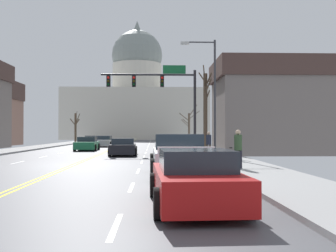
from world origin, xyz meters
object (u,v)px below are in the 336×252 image
Objects in this scene: sedan_near_03 at (195,180)px; sedan_oncoming_02 at (91,140)px; signal_gantry at (162,89)px; sedan_oncoming_00 at (87,144)px; pickup_truck_near_02 at (180,157)px; pedestrian_00 at (209,143)px; sedan_oncoming_01 at (104,142)px; sedan_near_01 at (174,152)px; pedestrian_01 at (238,147)px; sedan_near_00 at (123,147)px; street_lamp_right at (210,87)px; bicycle_parked at (230,156)px.

sedan_near_03 reaches higher than sedan_oncoming_02.
signal_gantry reaches higher than sedan_oncoming_00.
sedan_oncoming_02 is at bearing 103.18° from pickup_truck_near_02.
pedestrian_00 is (9.81, -11.29, 0.44)m from sedan_oncoming_00.
sedan_oncoming_01 is at bearing 115.08° from signal_gantry.
pickup_truck_near_02 is at bearing -88.73° from signal_gantry.
pedestrian_01 is (2.55, -5.27, 0.49)m from sedan_near_01.
signal_gantry is at bearing 51.56° from sedan_near_00.
sedan_oncoming_00 is at bearing 116.22° from sedan_near_01.
sedan_near_01 is 13.34m from sedan_near_03.
street_lamp_right is 1.66× the size of sedan_near_01.
sedan_oncoming_01 reaches higher than sedan_oncoming_02.
sedan_near_00 is 2.62× the size of pedestrian_01.
pedestrian_01 is at bearing -64.19° from sedan_near_01.
sedan_oncoming_00 is at bearing 120.61° from bicycle_parked.
sedan_oncoming_02 is 2.65× the size of pedestrian_00.
pedestrian_00 is at bearing -67.23° from signal_gantry.
signal_gantry is 1.79× the size of sedan_near_00.
sedan_near_00 is 0.96× the size of sedan_near_01.
sedan_near_03 reaches higher than sedan_near_00.
bicycle_parked is (0.20, -5.77, -4.20)m from street_lamp_right.
sedan_near_01 is 4.39m from pedestrian_00.
sedan_oncoming_01 is at bearing 105.88° from sedan_near_01.
sedan_near_00 is 14.11m from pickup_truck_near_02.
sedan_near_01 is 6.73m from pickup_truck_near_02.
pedestrian_00 is (2.63, 16.94, 0.42)m from sedan_near_03.
signal_gantry reaches higher than sedan_oncoming_02.
sedan_near_03 is at bearing -78.53° from sedan_oncoming_02.
sedan_oncoming_01 is (-6.88, 31.25, -0.13)m from pickup_truck_near_02.
pedestrian_01 reaches higher than sedan_oncoming_00.
sedan_near_01 is (-2.58, -3.57, -4.10)m from street_lamp_right.
pedestrian_01 is at bearing -90.18° from street_lamp_right.
sedan_near_00 is (-5.95, 3.43, -4.09)m from street_lamp_right.
sedan_oncoming_00 is at bearing 116.64° from sedan_near_00.
pedestrian_01 is (13.23, -43.78, 0.52)m from sedan_oncoming_02.
sedan_near_00 is 0.99× the size of sedan_oncoming_01.
street_lamp_right reaches higher than sedan_near_03.
sedan_oncoming_02 is (-10.68, 38.51, -0.04)m from sedan_near_01.
sedan_near_03 is at bearing -108.57° from pedestrian_01.
sedan_oncoming_02 is 2.54× the size of pedestrian_01.
pedestrian_00 is at bearing -69.35° from sedan_oncoming_02.
sedan_oncoming_01 is at bearing 114.31° from pedestrian_00.
pickup_truck_near_02 is 1.21× the size of sedan_near_03.
sedan_near_01 is 39.96m from sedan_oncoming_02.
sedan_near_00 is at bearing 98.99° from sedan_near_03.
signal_gantry is at bearing 112.77° from pedestrian_00.
street_lamp_right is 3.66m from pedestrian_00.
sedan_near_01 is 25.50m from sedan_oncoming_01.
pickup_truck_near_02 reaches higher than bicycle_parked.
sedan_oncoming_01 is 2.53× the size of bicycle_parked.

